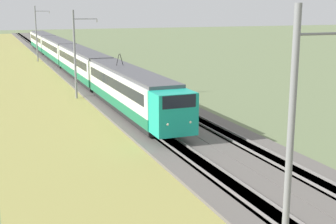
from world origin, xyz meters
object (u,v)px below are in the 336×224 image
passenger_train (68,55)px  catenary_mast_mid (75,54)px  catenary_mast_far (37,33)px  catenary_mast_near (291,156)px

passenger_train → catenary_mast_mid: 22.35m
catenary_mast_mid → passenger_train: bearing=-7.5°
catenary_mast_far → passenger_train: bearing=-168.5°
catenary_mast_near → passenger_train: bearing=-2.8°
catenary_mast_mid → catenary_mast_far: catenary_mast_far is taller
passenger_train → catenary_mast_mid: (-22.05, 2.89, 2.24)m
catenary_mast_far → catenary_mast_mid: bearing=-180.0°
passenger_train → catenary_mast_near: size_ratio=8.93×
passenger_train → catenary_mast_near: (-58.32, 2.90, 2.44)m
passenger_train → catenary_mast_far: size_ratio=8.83×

